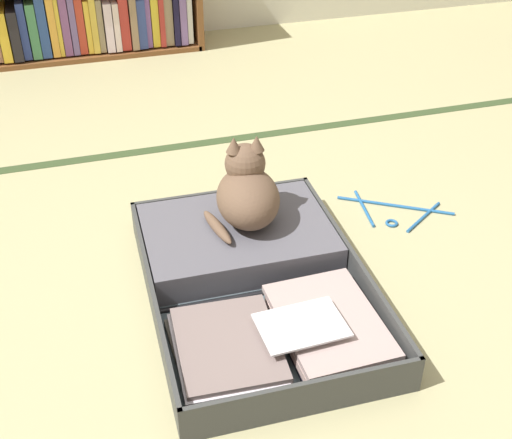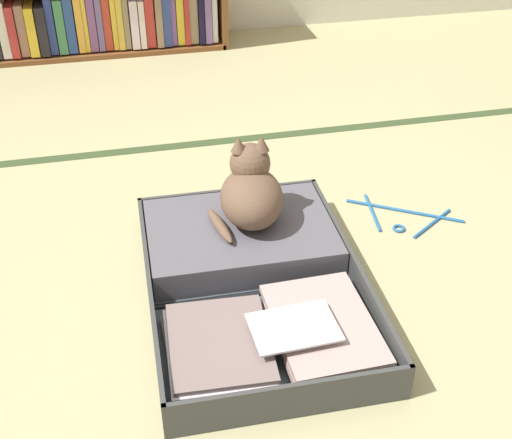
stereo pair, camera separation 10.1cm
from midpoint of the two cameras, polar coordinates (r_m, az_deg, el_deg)
ground_plane at (r=1.78m, az=-2.32°, el=-10.66°), size 10.00×10.00×0.00m
tatami_border at (r=2.68m, az=-8.43°, el=5.95°), size 4.80×0.05×0.00m
open_suitcase at (r=1.93m, az=-1.86°, el=-4.65°), size 0.60×0.86×0.11m
black_cat at (r=2.00m, az=-2.23°, el=2.31°), size 0.24×0.27×0.26m
clothes_hanger at (r=2.30m, az=10.25°, el=0.66°), size 0.34×0.27×0.01m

